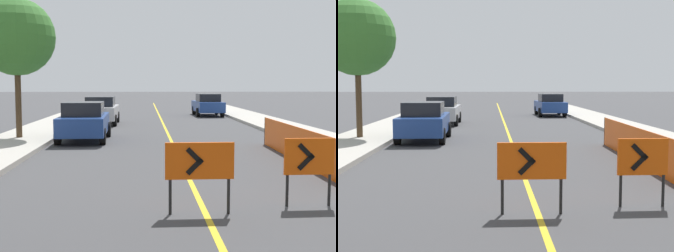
# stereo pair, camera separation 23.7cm
# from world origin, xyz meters

# --- Properties ---
(lane_stripe) EXTENTS (0.12, 74.72, 0.01)m
(lane_stripe) POSITION_xyz_m (0.00, 37.36, 0.00)
(lane_stripe) COLOR gold
(lane_stripe) RESTS_ON ground_plane
(sidewalk_left) EXTENTS (2.64, 74.72, 0.16)m
(sidewalk_left) POSITION_xyz_m (-6.03, 37.36, 0.08)
(sidewalk_left) COLOR #ADA89E
(sidewalk_left) RESTS_ON ground_plane
(sidewalk_right) EXTENTS (2.64, 74.72, 0.16)m
(sidewalk_right) POSITION_xyz_m (6.03, 37.36, 0.08)
(sidewalk_right) COLOR #ADA89E
(sidewalk_right) RESTS_ON ground_plane
(arrow_barricade_primary) EXTENTS (1.24, 0.09, 1.29)m
(arrow_barricade_primary) POSITION_xyz_m (-0.12, 27.10, 0.92)
(arrow_barricade_primary) COLOR #EF560C
(arrow_barricade_primary) RESTS_ON ground_plane
(arrow_barricade_secondary) EXTENTS (0.96, 0.10, 1.30)m
(arrow_barricade_secondary) POSITION_xyz_m (2.02, 27.53, 0.90)
(arrow_barricade_secondary) COLOR #EF560C
(arrow_barricade_secondary) RESTS_ON ground_plane
(safety_mesh_fence) EXTENTS (0.18, 8.10, 1.04)m
(safety_mesh_fence) POSITION_xyz_m (3.48, 32.57, 0.52)
(safety_mesh_fence) COLOR #EF560C
(safety_mesh_fence) RESTS_ON ground_plane
(parked_car_curb_near) EXTENTS (1.94, 4.34, 1.59)m
(parked_car_curb_near) POSITION_xyz_m (-3.54, 38.08, 0.80)
(parked_car_curb_near) COLOR navy
(parked_car_curb_near) RESTS_ON ground_plane
(parked_car_curb_mid) EXTENTS (1.93, 4.31, 1.59)m
(parked_car_curb_mid) POSITION_xyz_m (-3.57, 45.77, 0.80)
(parked_car_curb_mid) COLOR #B7B7BC
(parked_car_curb_mid) RESTS_ON ground_plane
(parked_car_curb_far) EXTENTS (1.95, 4.35, 1.59)m
(parked_car_curb_far) POSITION_xyz_m (3.50, 52.55, 0.80)
(parked_car_curb_far) COLOR navy
(parked_car_curb_far) RESTS_ON ground_plane
(street_tree_left_near) EXTENTS (3.08, 3.08, 5.56)m
(street_tree_left_near) POSITION_xyz_m (-6.16, 38.04, 4.16)
(street_tree_left_near) COLOR #4C3823
(street_tree_left_near) RESTS_ON sidewalk_left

